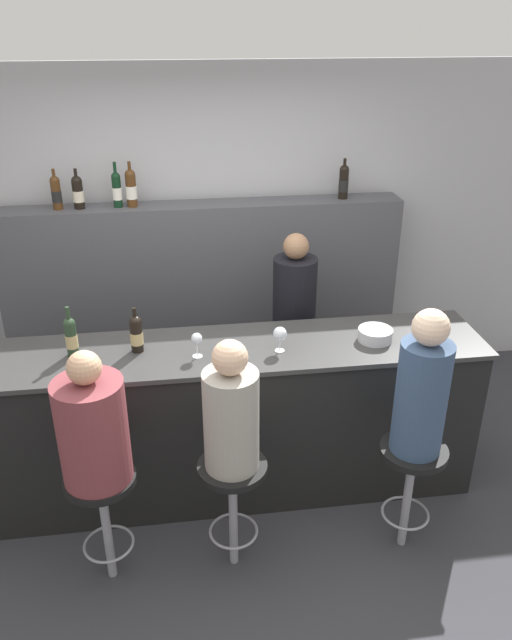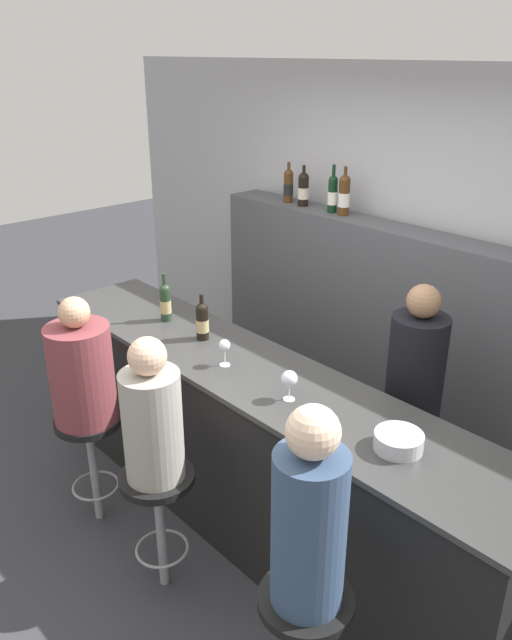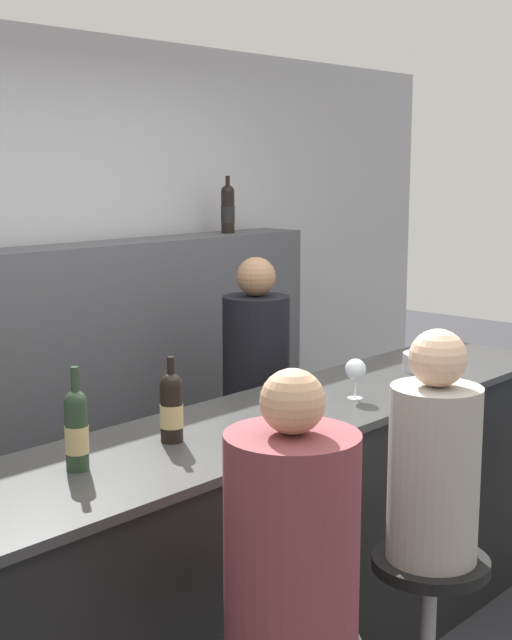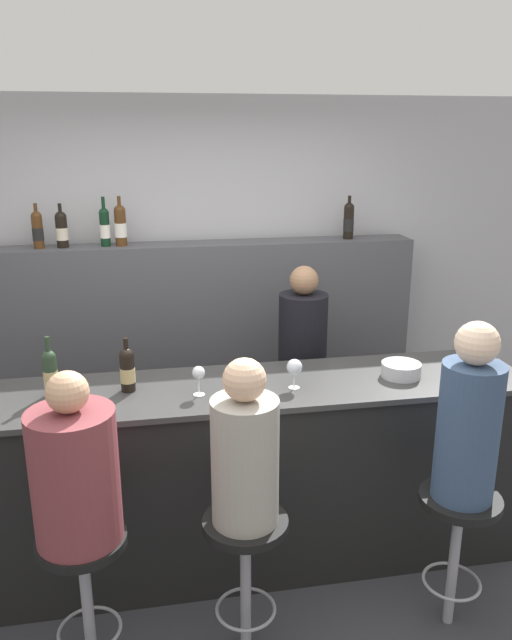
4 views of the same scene
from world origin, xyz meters
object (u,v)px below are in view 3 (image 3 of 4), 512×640
at_px(wine_bottle_backbar_4, 228,209).
at_px(metal_bowl, 427,362).
at_px(bartender, 256,434).
at_px(wine_bottle_counter_1, 171,407).
at_px(wine_glass_1, 355,370).
at_px(guest_seated_left, 292,531).
at_px(bar_stool_middle, 429,602).
at_px(guest_seated_middle, 434,461).
at_px(wine_bottle_counter_0, 77,429).
at_px(wine_glass_0, 271,394).

height_order(wine_bottle_backbar_4, metal_bowl, wine_bottle_backbar_4).
bearing_deg(metal_bowl, bartender, 118.61).
bearing_deg(wine_bottle_counter_1, wine_glass_1, -8.23).
bearing_deg(bartender, wine_glass_1, -107.77).
bearing_deg(guest_seated_left, wine_glass_1, 28.44).
bearing_deg(bar_stool_middle, wine_glass_1, 58.25).
relative_size(guest_seated_left, guest_seated_middle, 0.99).
distance_m(wine_glass_1, bar_stool_middle, 0.92).
xyz_separation_m(wine_bottle_counter_0, metal_bowl, (1.83, -0.07, -0.09)).
bearing_deg(wine_bottle_counter_0, metal_bowl, -2.09).
bearing_deg(wine_bottle_backbar_4, guest_seated_middle, -118.86).
bearing_deg(wine_bottle_backbar_4, wine_glass_0, -131.19).
relative_size(wine_glass_1, guest_seated_left, 0.21).
distance_m(wine_bottle_backbar_4, guest_seated_middle, 2.36).
xyz_separation_m(wine_glass_0, bar_stool_middle, (0.14, -0.57, -0.63)).
xyz_separation_m(wine_bottle_counter_1, wine_glass_0, (0.35, -0.12, -0.00)).
relative_size(wine_glass_1, metal_bowl, 0.74).
xyz_separation_m(wine_bottle_counter_0, wine_bottle_counter_1, (0.38, -0.00, -0.01)).
xyz_separation_m(guest_seated_left, guest_seated_middle, (0.70, 0.00, 0.02)).
bearing_deg(bar_stool_middle, wine_bottle_counter_0, 141.41).
bearing_deg(bar_stool_middle, wine_bottle_counter_1, 125.36).
height_order(wine_bottle_counter_0, wine_bottle_counter_1, wine_bottle_counter_0).
xyz_separation_m(metal_bowl, bartender, (-0.37, 0.68, -0.39)).
bearing_deg(bartender, wine_bottle_counter_1, -150.30).
distance_m(wine_bottle_counter_0, wine_glass_1, 1.23).
height_order(guest_seated_left, bartender, bartender).
distance_m(guest_seated_left, guest_seated_middle, 0.70).
relative_size(wine_glass_0, bartender, 0.10).
xyz_separation_m(wine_glass_0, bartender, (0.73, 0.74, -0.47)).
bearing_deg(wine_bottle_counter_0, guest_seated_left, -76.39).
bearing_deg(bar_stool_middle, guest_seated_left, 180.00).
xyz_separation_m(wine_bottle_backbar_4, bartender, (-0.50, -0.66, -1.01)).
distance_m(wine_glass_0, bar_stool_middle, 0.86).
xyz_separation_m(wine_bottle_counter_1, bar_stool_middle, (0.49, -0.69, -0.63)).
relative_size(wine_bottle_counter_1, bar_stool_middle, 0.40).
bearing_deg(guest_seated_left, wine_bottle_counter_0, 103.61).
height_order(guest_seated_middle, bartender, bartender).
bearing_deg(wine_bottle_backbar_4, wine_bottle_counter_0, -146.78).
relative_size(wine_glass_0, wine_glass_1, 0.97).
relative_size(wine_bottle_counter_0, bar_stool_middle, 0.44).
bearing_deg(wine_bottle_counter_0, wine_bottle_counter_1, -0.00).
xyz_separation_m(wine_glass_1, bartender, (0.24, 0.74, -0.47)).
height_order(wine_bottle_backbar_4, guest_seated_middle, wine_bottle_backbar_4).
bearing_deg(bar_stool_middle, guest_seated_middle, 0.00).
height_order(metal_bowl, bar_stool_middle, metal_bowl).
bearing_deg(wine_bottle_counter_1, bar_stool_middle, -54.64).
distance_m(wine_glass_1, metal_bowl, 0.62).
distance_m(metal_bowl, bar_stool_middle, 1.27).
height_order(wine_bottle_counter_1, guest_seated_middle, guest_seated_middle).
xyz_separation_m(bar_stool_middle, bartender, (0.59, 1.31, 0.16)).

